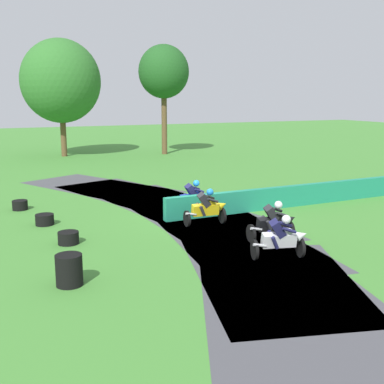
% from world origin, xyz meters
% --- Properties ---
extents(ground_plane, '(120.00, 120.00, 0.00)m').
position_xyz_m(ground_plane, '(0.00, 0.00, 0.00)').
color(ground_plane, '#428433').
extents(track_asphalt, '(8.09, 25.66, 0.01)m').
position_xyz_m(track_asphalt, '(-0.80, -0.02, 0.00)').
color(track_asphalt, '#47474C').
rests_on(track_asphalt, ground).
extents(safety_barrier, '(14.07, 0.68, 0.90)m').
position_xyz_m(safety_barrier, '(5.56, 0.15, 0.45)').
color(safety_barrier, '#1E8466').
rests_on(safety_barrier, ground).
extents(motorcycle_lead_white, '(1.70, 1.09, 1.43)m').
position_xyz_m(motorcycle_lead_white, '(0.04, -5.48, 0.65)').
color(motorcycle_lead_white, black).
rests_on(motorcycle_lead_white, ground).
extents(motorcycle_chase_black, '(1.70, 0.89, 1.43)m').
position_xyz_m(motorcycle_chase_black, '(0.87, -3.87, 0.65)').
color(motorcycle_chase_black, black).
rests_on(motorcycle_chase_black, ground).
extents(motorcycle_trailing_yellow, '(1.70, 0.78, 1.42)m').
position_xyz_m(motorcycle_trailing_yellow, '(-0.24, -1.18, 0.66)').
color(motorcycle_trailing_yellow, black).
rests_on(motorcycle_trailing_yellow, ground).
extents(motorcycle_fourth_blue, '(1.68, 0.75, 1.42)m').
position_xyz_m(motorcycle_fourth_blue, '(0.05, 0.64, 0.66)').
color(motorcycle_fourth_blue, black).
rests_on(motorcycle_fourth_blue, ground).
extents(tire_stack_near, '(0.67, 0.67, 0.80)m').
position_xyz_m(tire_stack_near, '(-5.95, -4.95, 0.40)').
color(tire_stack_near, black).
rests_on(tire_stack_near, ground).
extents(tire_stack_mid_a, '(0.67, 0.67, 0.40)m').
position_xyz_m(tire_stack_mid_a, '(-5.33, -1.41, 0.20)').
color(tire_stack_mid_a, black).
rests_on(tire_stack_mid_a, ground).
extents(tire_stack_mid_b, '(0.67, 0.67, 0.40)m').
position_xyz_m(tire_stack_mid_b, '(-5.69, 1.33, 0.20)').
color(tire_stack_mid_b, black).
rests_on(tire_stack_mid_b, ground).
extents(tire_stack_far, '(0.63, 0.63, 0.40)m').
position_xyz_m(tire_stack_far, '(-6.28, 4.26, 0.20)').
color(tire_stack_far, black).
rests_on(tire_stack_far, ground).
extents(tree_far_left, '(4.02, 4.02, 8.69)m').
position_xyz_m(tree_far_left, '(6.45, 20.34, 6.52)').
color(tree_far_left, brown).
rests_on(tree_far_left, ground).
extents(tree_far_right, '(6.08, 6.08, 8.99)m').
position_xyz_m(tree_far_right, '(-1.30, 22.22, 5.78)').
color(tree_far_right, brown).
rests_on(tree_far_right, ground).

